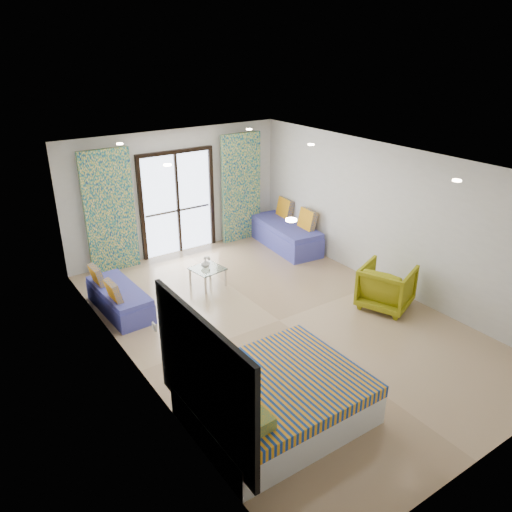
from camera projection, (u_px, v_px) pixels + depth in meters
floor at (279, 320)px, 8.49m from camera, size 5.00×7.50×0.01m
ceiling at (282, 163)px, 7.41m from camera, size 5.00×7.50×0.01m
wall_back at (176, 193)px, 10.79m from camera, size 5.00×0.01×2.70m
wall_front at (500, 363)px, 5.11m from camera, size 5.00×0.01×2.70m
wall_left at (131, 288)px, 6.66m from camera, size 0.01×7.50×2.70m
wall_right at (388, 218)px, 9.25m from camera, size 0.01×7.50×2.70m
balcony_door at (177, 197)px, 10.81m from camera, size 1.76×0.08×2.28m
balcony_rail at (178, 210)px, 10.94m from camera, size 1.52×0.03×0.04m
curtain_left at (110, 212)px, 9.89m from camera, size 1.00×0.10×2.50m
curtain_right at (241, 188)px, 11.50m from camera, size 1.00×0.10×2.50m
downlight_a at (291, 220)px, 5.19m from camera, size 0.12×0.12×0.02m
downlight_b at (457, 180)px, 6.64m from camera, size 0.12×0.12×0.02m
downlight_c at (167, 165)px, 7.46m from camera, size 0.12×0.12×0.02m
downlight_d at (311, 145)px, 8.91m from camera, size 0.12×0.12×0.02m
downlight_e at (120, 144)px, 8.97m from camera, size 0.12×0.12×0.02m
downlight_f at (249, 129)px, 10.42m from camera, size 0.12×0.12×0.02m
headboard at (203, 377)px, 5.38m from camera, size 0.06×2.10×1.50m
switch_plate at (154, 327)px, 6.32m from camera, size 0.02×0.10×0.10m
bed at (275, 399)px, 6.18m from camera, size 2.09×1.71×0.72m
daybed_left at (119, 298)px, 8.70m from camera, size 0.69×1.61×0.78m
daybed_right at (286, 234)px, 11.42m from camera, size 0.96×2.06×0.99m
coffee_table at (208, 270)px, 9.56m from camera, size 0.64×0.64×0.64m
vase at (205, 263)px, 9.55m from camera, size 0.20×0.21×0.17m
armchair at (387, 285)px, 8.77m from camera, size 1.05×1.08×0.87m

